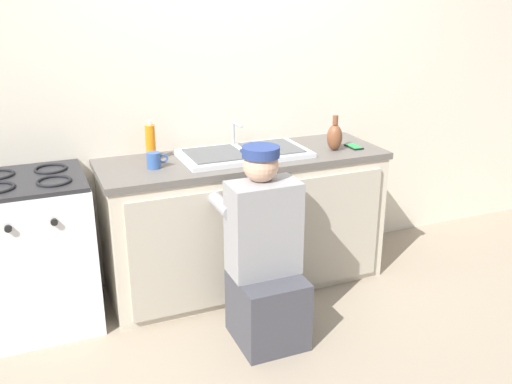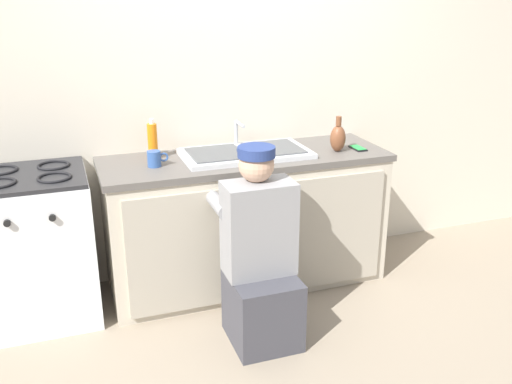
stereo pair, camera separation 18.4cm
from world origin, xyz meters
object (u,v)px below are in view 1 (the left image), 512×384
at_px(soap_bottle_orange, 151,142).
at_px(coffee_mug, 154,160).
at_px(spice_bottle_pepper, 150,149).
at_px(stove_range, 36,252).
at_px(sink_double_basin, 244,153).
at_px(vase_decorative, 335,137).
at_px(cell_phone, 354,147).
at_px(plumber_person, 265,263).

relative_size(soap_bottle_orange, coffee_mug, 1.98).
bearing_deg(spice_bottle_pepper, stove_range, -164.62).
xyz_separation_m(sink_double_basin, vase_decorative, (0.59, -0.10, 0.07)).
xyz_separation_m(stove_range, soap_bottle_orange, (0.73, 0.13, 0.54)).
bearing_deg(soap_bottle_orange, stove_range, -169.82).
relative_size(soap_bottle_orange, cell_phone, 1.79).
bearing_deg(sink_double_basin, coffee_mug, -176.00).
relative_size(stove_range, spice_bottle_pepper, 8.66).
height_order(stove_range, soap_bottle_orange, soap_bottle_orange).
bearing_deg(cell_phone, sink_double_basin, 172.38).
distance_m(stove_range, vase_decorative, 1.96).
bearing_deg(stove_range, spice_bottle_pepper, 15.38).
relative_size(stove_range, soap_bottle_orange, 3.64).
distance_m(stove_range, soap_bottle_orange, 0.92).
xyz_separation_m(sink_double_basin, coffee_mug, (-0.58, -0.04, 0.03)).
relative_size(sink_double_basin, spice_bottle_pepper, 7.62).
xyz_separation_m(spice_bottle_pepper, soap_bottle_orange, (-0.01, -0.07, 0.06)).
height_order(vase_decorative, spice_bottle_pepper, vase_decorative).
height_order(stove_range, plumber_person, plumber_person).
bearing_deg(vase_decorative, soap_bottle_orange, 168.56).
distance_m(sink_double_basin, cell_phone, 0.75).
distance_m(sink_double_basin, stove_range, 1.37).
relative_size(stove_range, cell_phone, 6.49).
height_order(stove_range, cell_phone, stove_range).
relative_size(sink_double_basin, soap_bottle_orange, 3.20).
xyz_separation_m(soap_bottle_orange, coffee_mug, (-0.02, -0.17, -0.07)).
relative_size(spice_bottle_pepper, soap_bottle_orange, 0.42).
height_order(vase_decorative, soap_bottle_orange, soap_bottle_orange).
relative_size(sink_double_basin, cell_phone, 5.71).
distance_m(soap_bottle_orange, coffee_mug, 0.18).
bearing_deg(coffee_mug, sink_double_basin, 4.00).
bearing_deg(coffee_mug, stove_range, 176.91).
bearing_deg(stove_range, soap_bottle_orange, 10.18).
height_order(sink_double_basin, soap_bottle_orange, soap_bottle_orange).
relative_size(vase_decorative, spice_bottle_pepper, 2.19).
height_order(plumber_person, soap_bottle_orange, soap_bottle_orange).
bearing_deg(coffee_mug, cell_phone, -2.57).
bearing_deg(coffee_mug, spice_bottle_pepper, 82.69).
height_order(stove_range, vase_decorative, vase_decorative).
bearing_deg(plumber_person, stove_range, 150.52).
xyz_separation_m(sink_double_basin, spice_bottle_pepper, (-0.55, 0.20, 0.03)).
relative_size(stove_range, vase_decorative, 3.95).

